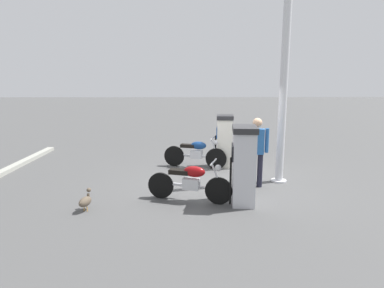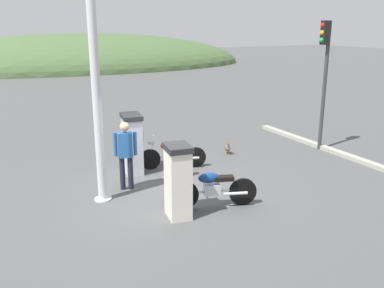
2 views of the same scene
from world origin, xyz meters
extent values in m
plane|color=#4C4C4C|center=(0.00, 0.00, 0.00)|extent=(120.00, 120.00, 0.00)
cube|color=silver|center=(-0.34, -1.54, 0.74)|extent=(0.52, 0.65, 1.48)
cube|color=#1E478C|center=(-0.10, -1.57, 1.06)|extent=(0.08, 0.42, 0.32)
cube|color=#262628|center=(-0.34, -1.54, 1.54)|extent=(0.58, 0.72, 0.12)
cylinder|color=black|center=(-0.05, -1.39, 0.52)|extent=(0.05, 0.05, 0.96)
cube|color=silver|center=(-0.34, 1.54, 0.77)|extent=(0.54, 0.80, 1.54)
cube|color=black|center=(-0.10, 1.51, 1.11)|extent=(0.09, 0.52, 0.32)
cube|color=#262628|center=(-0.34, 1.54, 1.60)|extent=(0.60, 0.88, 0.12)
cylinder|color=black|center=(-0.04, 1.73, 0.54)|extent=(0.05, 0.05, 1.00)
cylinder|color=black|center=(-0.05, -1.23, 0.32)|extent=(0.63, 0.25, 0.64)
cylinder|color=black|center=(1.22, -1.63, 0.32)|extent=(0.63, 0.25, 0.64)
cube|color=silver|center=(0.54, -1.42, 0.42)|extent=(0.40, 0.30, 0.24)
cylinder|color=silver|center=(0.58, -1.43, 0.37)|extent=(0.97, 0.35, 0.05)
ellipsoid|color=navy|center=(0.47, -1.40, 0.70)|extent=(0.52, 0.35, 0.24)
cube|color=black|center=(0.79, -1.50, 0.67)|extent=(0.48, 0.32, 0.10)
cylinder|color=silver|center=(-0.01, -1.24, 0.62)|extent=(0.26, 0.12, 0.57)
cylinder|color=silver|center=(0.06, -1.27, 0.94)|extent=(0.20, 0.54, 0.04)
sphere|color=silver|center=(-0.03, -1.24, 0.82)|extent=(0.18, 0.18, 0.14)
cylinder|color=silver|center=(0.99, -1.69, 0.34)|extent=(0.55, 0.23, 0.07)
cylinder|color=black|center=(0.19, 1.61, 0.29)|extent=(0.58, 0.24, 0.59)
cylinder|color=black|center=(1.44, 1.21, 0.29)|extent=(0.58, 0.24, 0.59)
cube|color=silver|center=(0.77, 1.43, 0.39)|extent=(0.40, 0.30, 0.24)
cylinder|color=silver|center=(0.82, 1.41, 0.34)|extent=(0.95, 0.35, 0.05)
ellipsoid|color=maroon|center=(0.70, 1.45, 0.67)|extent=(0.52, 0.36, 0.24)
cube|color=black|center=(1.03, 1.35, 0.64)|extent=(0.48, 0.32, 0.10)
cylinder|color=silver|center=(0.23, 1.60, 0.59)|extent=(0.26, 0.12, 0.57)
cylinder|color=silver|center=(0.30, 1.58, 0.91)|extent=(0.20, 0.54, 0.04)
sphere|color=silver|center=(0.21, 1.61, 0.79)|extent=(0.18, 0.18, 0.14)
cylinder|color=silver|center=(1.21, 1.16, 0.31)|extent=(0.55, 0.23, 0.07)
cylinder|color=#1E1E2D|center=(-0.77, 0.42, 0.42)|extent=(0.16, 0.16, 0.84)
cylinder|color=#1E1E2D|center=(-0.96, 0.48, 0.42)|extent=(0.16, 0.16, 0.84)
cube|color=#265999|center=(-0.87, 0.45, 1.15)|extent=(0.40, 0.29, 0.62)
cylinder|color=#265999|center=(-0.64, 0.38, 1.18)|extent=(0.11, 0.11, 0.59)
cylinder|color=#265999|center=(-1.10, 0.52, 1.18)|extent=(0.11, 0.11, 0.59)
sphere|color=tan|center=(-0.87, 0.45, 1.60)|extent=(0.29, 0.29, 0.23)
ellipsoid|color=brown|center=(2.91, 1.92, 0.20)|extent=(0.27, 0.39, 0.20)
cylinder|color=brown|center=(2.88, 1.80, 0.26)|extent=(0.07, 0.07, 0.14)
sphere|color=brown|center=(2.87, 1.78, 0.39)|extent=(0.11, 0.11, 0.09)
cone|color=orange|center=(2.85, 1.72, 0.39)|extent=(0.05, 0.07, 0.04)
cone|color=brown|center=(2.95, 2.07, 0.23)|extent=(0.09, 0.09, 0.07)
cylinder|color=orange|center=(2.94, 1.91, 0.05)|extent=(0.02, 0.02, 0.10)
cylinder|color=orange|center=(2.88, 1.93, 0.05)|extent=(0.02, 0.02, 0.10)
cylinder|color=silver|center=(-1.58, 0.04, 2.33)|extent=(0.20, 0.20, 4.66)
cylinder|color=silver|center=(-1.58, 0.04, 0.02)|extent=(0.40, 0.40, 0.04)
camera|label=1|loc=(0.94, 7.97, 2.50)|focal=29.48mm
camera|label=2|loc=(-3.66, -9.05, 3.96)|focal=39.01mm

